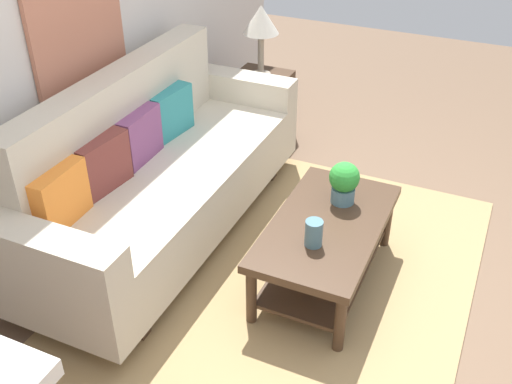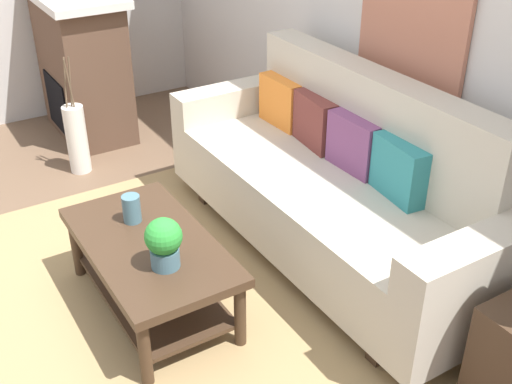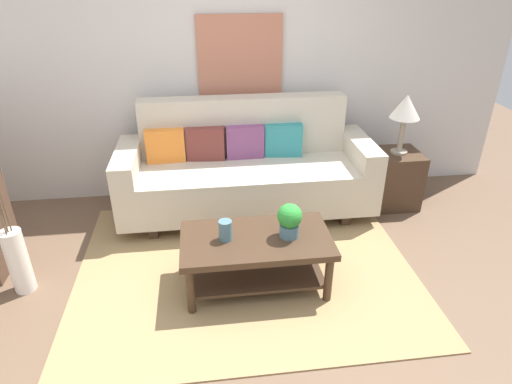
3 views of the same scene
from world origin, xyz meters
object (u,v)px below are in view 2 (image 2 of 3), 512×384
at_px(throw_pillow_maroon, 315,121).
at_px(throw_pillow_teal, 399,170).
at_px(floor_vase, 77,139).
at_px(tabletop_vase, 132,209).
at_px(fireplace, 83,65).
at_px(potted_plant_tabletop, 164,242).
at_px(throw_pillow_orange, 282,102).
at_px(couch, 334,187).
at_px(throw_pillow_plum, 354,144).
at_px(coffee_table, 150,259).
at_px(framed_painting, 414,9).

relative_size(throw_pillow_maroon, throw_pillow_teal, 1.00).
bearing_deg(throw_pillow_maroon, floor_vase, -142.20).
bearing_deg(throw_pillow_teal, tabletop_vase, -117.22).
distance_m(fireplace, floor_vase, 0.78).
height_order(throw_pillow_maroon, potted_plant_tabletop, throw_pillow_maroon).
distance_m(throw_pillow_orange, floor_vase, 1.58).
distance_m(couch, throw_pillow_plum, 0.28).
relative_size(coffee_table, floor_vase, 2.13).
xyz_separation_m(throw_pillow_plum, floor_vase, (-1.80, -1.10, -0.42)).
distance_m(fireplace, framed_painting, 2.82).
distance_m(throw_pillow_orange, tabletop_vase, 1.36).
xyz_separation_m(couch, framed_painting, (0.00, 0.47, 0.97)).
bearing_deg(couch, throw_pillow_orange, 170.55).
distance_m(throw_pillow_plum, potted_plant_tabletop, 1.30).
height_order(throw_pillow_teal, framed_painting, framed_painting).
bearing_deg(throw_pillow_plum, throw_pillow_orange, 180.00).
bearing_deg(throw_pillow_plum, fireplace, -161.85).
bearing_deg(tabletop_vase, throw_pillow_teal, 62.78).
height_order(throw_pillow_plum, potted_plant_tabletop, throw_pillow_plum).
relative_size(throw_pillow_orange, framed_painting, 0.45).
bearing_deg(couch, fireplace, -164.53).
xyz_separation_m(throw_pillow_plum, tabletop_vase, (-0.28, -1.27, -0.17)).
bearing_deg(throw_pillow_teal, throw_pillow_orange, 180.00).
relative_size(potted_plant_tabletop, floor_vase, 0.51).
bearing_deg(tabletop_vase, fireplace, 167.91).
xyz_separation_m(throw_pillow_orange, tabletop_vase, (0.47, -1.27, -0.17)).
relative_size(throw_pillow_plum, fireplace, 0.31).
distance_m(couch, throw_pillow_maroon, 0.47).
relative_size(couch, throw_pillow_maroon, 6.59).
height_order(throw_pillow_plum, coffee_table, throw_pillow_plum).
xyz_separation_m(couch, throw_pillow_plum, (0.00, 0.12, 0.25)).
bearing_deg(throw_pillow_maroon, throw_pillow_orange, 180.00).
bearing_deg(floor_vase, potted_plant_tabletop, -5.17).
relative_size(couch, coffee_table, 2.16).
xyz_separation_m(couch, tabletop_vase, (-0.28, -1.14, 0.07)).
relative_size(coffee_table, framed_painting, 1.36).
bearing_deg(throw_pillow_teal, framed_painting, 137.70).
relative_size(throw_pillow_teal, tabletop_vase, 2.36).
bearing_deg(couch, framed_painting, 90.00).
height_order(couch, potted_plant_tabletop, couch).
bearing_deg(fireplace, coffee_table, -11.14).
relative_size(throw_pillow_plum, coffee_table, 0.33).
xyz_separation_m(couch, throw_pillow_maroon, (-0.37, 0.12, 0.25)).
height_order(throw_pillow_teal, potted_plant_tabletop, throw_pillow_teal).
xyz_separation_m(throw_pillow_maroon, throw_pillow_teal, (0.75, 0.00, 0.00)).
relative_size(throw_pillow_maroon, fireplace, 0.31).
xyz_separation_m(fireplace, framed_painting, (2.44, 1.14, 0.82)).
bearing_deg(throw_pillow_teal, throw_pillow_maroon, 180.00).
bearing_deg(floor_vase, throw_pillow_plum, 31.56).
height_order(throw_pillow_plum, fireplace, fireplace).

